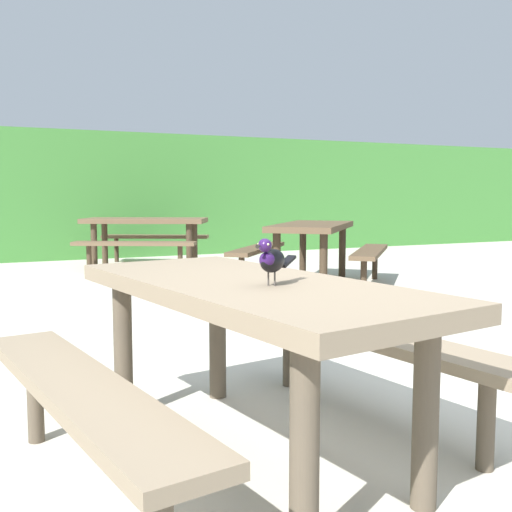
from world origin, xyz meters
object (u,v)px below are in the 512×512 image
object	(u,v)px
bird_grackle	(271,259)
picnic_table_mid_right	(312,239)
picnic_table_foreground	(248,324)
picnic_table_mid_left	(145,230)

from	to	relation	value
bird_grackle	picnic_table_mid_right	xyz separation A→B (m)	(2.69, 4.33, -0.29)
picnic_table_foreground	picnic_table_mid_left	xyz separation A→B (m)	(1.29, 6.68, 0.00)
picnic_table_foreground	picnic_table_mid_left	size ratio (longest dim) A/B	0.86
picnic_table_foreground	bird_grackle	xyz separation A→B (m)	(0.01, -0.18, 0.29)
picnic_table_mid_left	bird_grackle	bearing A→B (deg)	-100.57
picnic_table_mid_left	picnic_table_mid_right	bearing A→B (deg)	-60.83
picnic_table_mid_left	picnic_table_mid_right	world-z (taller)	same
picnic_table_mid_left	picnic_table_mid_right	distance (m)	2.90
picnic_table_foreground	bird_grackle	bearing A→B (deg)	-85.73
bird_grackle	picnic_table_mid_right	bearing A→B (deg)	58.07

